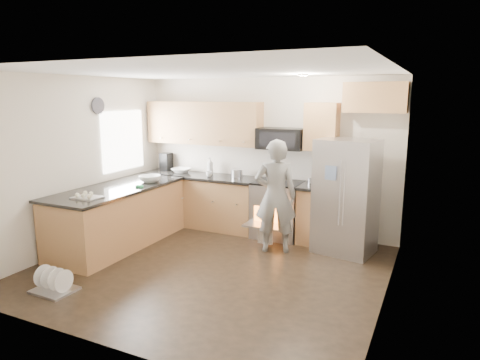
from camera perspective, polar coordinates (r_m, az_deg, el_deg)
The scene contains 8 objects.
ground at distance 5.92m, azimuth -4.13°, elevation -11.74°, with size 4.50×4.50×0.00m, color black.
room_shell at distance 5.53m, azimuth -4.62°, elevation 4.60°, with size 4.54×4.04×2.62m.
back_cabinet_run at distance 7.40m, azimuth -1.55°, elevation 0.74°, with size 4.45×0.64×2.50m.
peninsula at distance 6.94m, azimuth -15.86°, elevation -4.64°, with size 0.96×2.36×1.03m.
stove_range at distance 7.04m, azimuth 5.08°, elevation -2.23°, with size 0.76×0.97×1.79m.
refrigerator at distance 6.47m, azimuth 13.94°, elevation -2.17°, with size 0.92×0.77×1.69m.
person at distance 6.33m, azimuth 4.76°, elevation -2.18°, with size 0.62×0.41×1.69m, color gray.
dish_rack at distance 5.72m, azimuth -23.54°, elevation -12.70°, with size 0.49×0.40×0.30m.
Camera 1 is at (2.71, -4.74, 2.31)m, focal length 32.00 mm.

